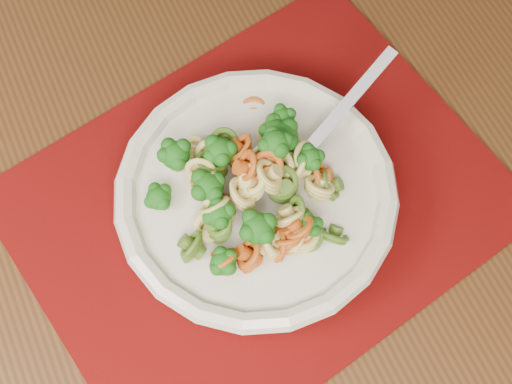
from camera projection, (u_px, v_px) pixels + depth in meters
dining_table at (233, 138)px, 0.80m from camera, size 1.57×1.10×0.74m
placemat at (258, 203)px, 0.67m from camera, size 0.46×0.37×0.00m
pasta_bowl at (256, 197)px, 0.64m from camera, size 0.25×0.25×0.05m
pasta_broccoli_heap at (256, 189)px, 0.63m from camera, size 0.22×0.22×0.06m
fork at (294, 165)px, 0.64m from camera, size 0.18×0.07×0.08m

